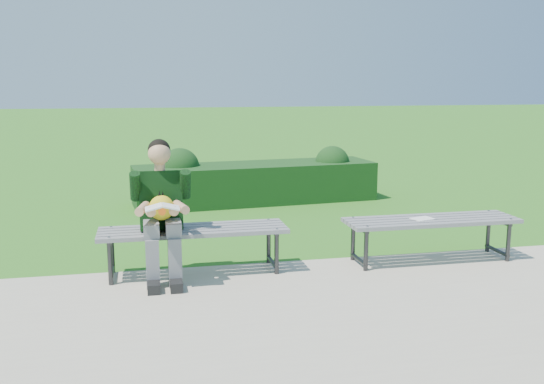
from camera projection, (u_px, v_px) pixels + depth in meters
The scene contains 7 objects.
ground at pixel (246, 266), 6.21m from camera, with size 80.00×80.00×0.00m.
walkway at pixel (284, 333), 4.53m from camera, with size 30.00×3.50×0.02m.
hedge at pixel (255, 180), 9.49m from camera, with size 3.83×1.30×0.87m.
bench_left at pixel (194, 234), 5.84m from camera, with size 1.80×0.50×0.46m.
bench_right at pixel (431, 224), 6.26m from camera, with size 1.80×0.50×0.46m.
seated_boy at pixel (161, 207), 5.64m from camera, with size 0.56×0.76×1.31m.
paper_sheet at pixel (423, 219), 6.23m from camera, with size 0.25×0.21×0.01m.
Camera 1 is at (-0.98, -5.90, 1.86)m, focal length 40.00 mm.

